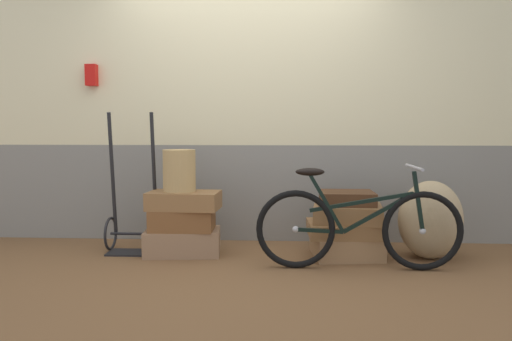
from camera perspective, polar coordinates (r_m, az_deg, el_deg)
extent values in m
cube|color=brown|center=(3.94, -1.71, -11.23)|extent=(9.03, 5.20, 0.06)
cube|color=gray|center=(4.67, -0.83, -2.55)|extent=(7.03, 0.20, 0.91)
cube|color=beige|center=(4.70, -0.85, 14.73)|extent=(7.03, 0.20, 1.90)
cube|color=red|center=(4.85, -18.94, 10.66)|extent=(0.10, 0.08, 0.20)
cube|color=#937051|center=(4.19, -8.69, -8.37)|extent=(0.66, 0.42, 0.21)
cube|color=brown|center=(4.14, -8.72, -5.75)|extent=(0.53, 0.35, 0.18)
cube|color=olive|center=(4.10, -8.54, -3.53)|extent=(0.61, 0.37, 0.15)
cube|color=#9E754C|center=(4.15, 10.65, -8.77)|extent=(0.59, 0.54, 0.18)
cube|color=olive|center=(4.09, 10.28, -6.84)|extent=(0.59, 0.47, 0.11)
cube|color=olive|center=(4.09, 10.80, -5.02)|extent=(0.60, 0.49, 0.14)
cube|color=#4C2D19|center=(4.08, 10.75, -3.23)|extent=(0.44, 0.36, 0.11)
cylinder|color=tan|center=(4.09, -9.09, -0.02)|extent=(0.27, 0.27, 0.35)
torus|color=black|center=(4.46, -16.87, -7.17)|extent=(0.02, 0.29, 0.29)
torus|color=black|center=(4.33, -11.50, -7.40)|extent=(0.02, 0.29, 0.29)
cylinder|color=black|center=(4.39, -14.22, -7.29)|extent=(0.43, 0.02, 0.02)
cylinder|color=black|center=(4.37, -16.67, -0.35)|extent=(0.03, 0.13, 1.06)
cylinder|color=black|center=(4.26, -12.01, -0.38)|extent=(0.03, 0.13, 1.06)
cube|color=black|center=(4.32, -14.62, -9.40)|extent=(0.39, 0.22, 0.02)
ellipsoid|color=tan|center=(4.21, 19.98, -5.53)|extent=(0.52, 0.44, 0.65)
torus|color=black|center=(3.71, 4.71, -6.97)|extent=(0.61, 0.05, 0.60)
sphere|color=#B2B2B7|center=(3.71, 4.71, -6.97)|extent=(0.05, 0.05, 0.05)
torus|color=black|center=(3.85, 19.16, -6.80)|extent=(0.61, 0.05, 0.60)
sphere|color=#B2B2B7|center=(3.85, 19.16, -6.80)|extent=(0.05, 0.05, 0.05)
cube|color=black|center=(3.75, 14.28, -4.89)|extent=(0.53, 0.03, 0.32)
cube|color=black|center=(3.68, 8.38, -3.87)|extent=(0.28, 0.03, 0.45)
cube|color=black|center=(3.72, 7.52, -7.09)|extent=(0.36, 0.03, 0.04)
cube|color=black|center=(3.71, 12.36, -3.67)|extent=(0.78, 0.04, 0.17)
cube|color=black|center=(3.80, 18.70, -3.48)|extent=(0.10, 0.03, 0.46)
ellipsoid|color=black|center=(3.65, 6.43, -0.16)|extent=(0.22, 0.09, 0.06)
cylinder|color=#A5A5AD|center=(3.76, 18.26, 0.36)|extent=(0.03, 0.46, 0.02)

